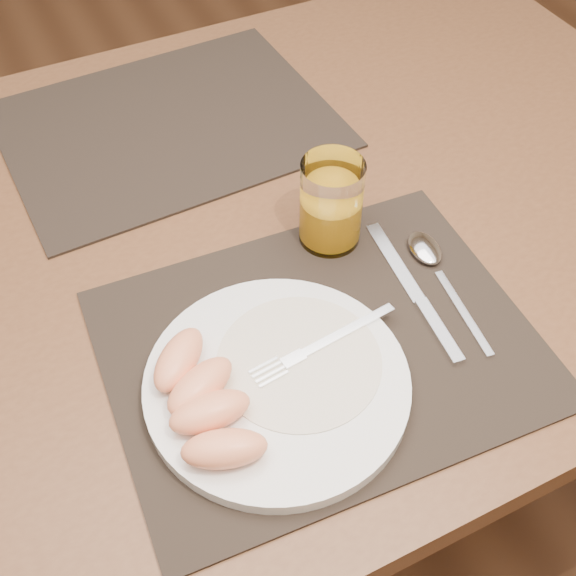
# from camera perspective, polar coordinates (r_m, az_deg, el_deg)

# --- Properties ---
(ground) EXTENTS (5.00, 5.00, 0.00)m
(ground) POSITION_cam_1_polar(r_m,az_deg,el_deg) (1.53, -2.89, -15.49)
(ground) COLOR #54321C
(ground) RESTS_ON ground
(table) EXTENTS (1.40, 0.90, 0.75)m
(table) POSITION_cam_1_polar(r_m,az_deg,el_deg) (0.97, -4.40, 1.60)
(table) COLOR brown
(table) RESTS_ON ground
(placemat_near) EXTENTS (0.47, 0.37, 0.00)m
(placemat_near) POSITION_cam_1_polar(r_m,az_deg,el_deg) (0.78, 2.58, -4.64)
(placemat_near) COLOR black
(placemat_near) RESTS_ON table
(placemat_far) EXTENTS (0.46, 0.37, 0.00)m
(placemat_far) POSITION_cam_1_polar(r_m,az_deg,el_deg) (1.07, -9.43, 12.60)
(placemat_far) COLOR black
(placemat_far) RESTS_ON table
(plate) EXTENTS (0.27, 0.27, 0.02)m
(plate) POSITION_cam_1_polar(r_m,az_deg,el_deg) (0.74, -0.87, -7.57)
(plate) COLOR white
(plate) RESTS_ON placemat_near
(plate_dressing) EXTENTS (0.17, 0.17, 0.00)m
(plate_dressing) POSITION_cam_1_polar(r_m,az_deg,el_deg) (0.74, 0.89, -5.77)
(plate_dressing) COLOR white
(plate_dressing) RESTS_ON plate
(fork) EXTENTS (0.18, 0.04, 0.00)m
(fork) POSITION_cam_1_polar(r_m,az_deg,el_deg) (0.75, 1.98, -4.83)
(fork) COLOR silver
(fork) RESTS_ON plate
(knife) EXTENTS (0.04, 0.22, 0.01)m
(knife) POSITION_cam_1_polar(r_m,az_deg,el_deg) (0.82, 10.37, -0.99)
(knife) COLOR silver
(knife) RESTS_ON placemat_near
(spoon) EXTENTS (0.05, 0.19, 0.01)m
(spoon) POSITION_cam_1_polar(r_m,az_deg,el_deg) (0.87, 11.17, 2.42)
(spoon) COLOR silver
(spoon) RESTS_ON placemat_near
(juice_glass) EXTENTS (0.07, 0.07, 0.11)m
(juice_glass) POSITION_cam_1_polar(r_m,az_deg,el_deg) (0.85, 3.41, 6.42)
(juice_glass) COLOR white
(juice_glass) RESTS_ON placemat_near
(grapefruit_wedges) EXTENTS (0.09, 0.18, 0.03)m
(grapefruit_wedges) POSITION_cam_1_polar(r_m,az_deg,el_deg) (0.70, -6.76, -8.80)
(grapefruit_wedges) COLOR #FF9A68
(grapefruit_wedges) RESTS_ON plate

